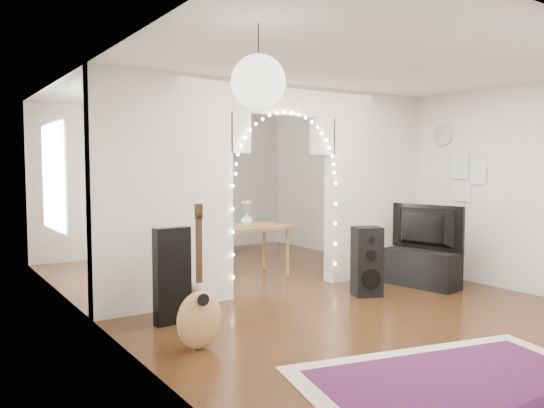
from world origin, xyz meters
TOP-DOWN VIEW (x-y plane):
  - floor at (0.00, 0.00)m, footprint 7.50×7.50m
  - ceiling at (0.00, 0.00)m, footprint 5.00×7.50m
  - wall_back at (0.00, 3.75)m, footprint 5.00×0.02m
  - wall_left at (-2.50, 0.00)m, footprint 0.02×7.50m
  - wall_right at (2.50, 0.00)m, footprint 0.02×7.50m
  - divider_wall at (0.00, 0.00)m, footprint 5.00×0.20m
  - fairy_lights at (0.00, -0.13)m, footprint 1.64×0.04m
  - window at (-2.47, 1.80)m, footprint 0.04×1.20m
  - wall_clock at (2.48, -0.60)m, footprint 0.03×0.31m
  - picture_frames at (2.48, -1.00)m, footprint 0.02×0.50m
  - paper_lantern at (-1.90, -2.40)m, footprint 0.40×0.40m
  - ceiling_fan at (0.00, 2.00)m, footprint 1.10×1.10m
  - area_rug at (-0.68, -3.40)m, footprint 2.77×2.32m
  - guitar_case at (-1.83, -0.62)m, footprint 0.39×0.16m
  - acoustic_guitar at (-1.95, -1.49)m, footprint 0.45×0.17m
  - tabby_cat at (-1.46, -0.27)m, footprint 0.28×0.57m
  - floor_speaker at (0.70, -0.87)m, footprint 0.43×0.40m
  - media_console at (1.68, -0.92)m, footprint 0.54×1.05m
  - tv at (1.68, -0.92)m, footprint 0.30×1.08m
  - bookcase at (-0.71, 2.12)m, footprint 1.43×0.68m
  - dining_table at (0.09, 1.03)m, footprint 1.21×0.81m
  - flower_vase at (0.09, 1.03)m, footprint 0.18×0.18m
  - dining_chair_left at (0.06, 3.04)m, footprint 0.64×0.65m
  - dining_chair_right at (-0.33, 1.95)m, footprint 0.58×0.59m

SIDE VIEW (x-z plane):
  - floor at x=0.00m, z-range 0.00..0.00m
  - area_rug at x=-0.68m, z-range 0.00..0.02m
  - tabby_cat at x=-1.46m, z-range -0.03..0.34m
  - media_console at x=1.68m, z-range 0.00..0.50m
  - dining_chair_right at x=-0.33m, z-range 0.00..0.53m
  - dining_chair_left at x=0.06m, z-range 0.00..0.55m
  - floor_speaker at x=0.70m, z-range 0.00..0.87m
  - acoustic_guitar at x=-1.95m, z-range -0.07..1.04m
  - guitar_case at x=-1.83m, z-range 0.00..1.01m
  - dining_table at x=0.09m, z-range 0.30..1.06m
  - bookcase at x=-0.71m, z-range 0.00..1.43m
  - tv at x=1.68m, z-range 0.50..1.12m
  - flower_vase at x=0.09m, z-range 0.76..0.95m
  - wall_back at x=0.00m, z-range 0.00..2.70m
  - wall_left at x=-2.50m, z-range 0.00..2.70m
  - wall_right at x=2.50m, z-range 0.00..2.70m
  - divider_wall at x=0.00m, z-range 0.07..2.77m
  - window at x=-2.47m, z-range 0.80..2.20m
  - picture_frames at x=2.48m, z-range 1.15..1.85m
  - fairy_lights at x=0.00m, z-range 0.75..2.35m
  - wall_clock at x=2.48m, z-range 1.95..2.25m
  - paper_lantern at x=-1.90m, z-range 2.05..2.45m
  - ceiling_fan at x=0.00m, z-range 2.25..2.55m
  - ceiling at x=0.00m, z-range 2.69..2.71m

